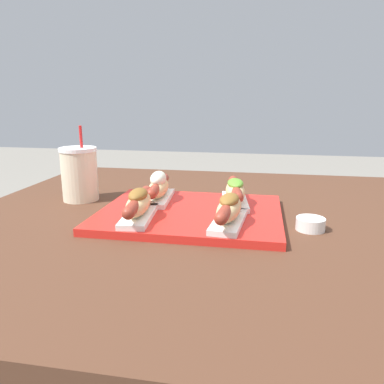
{
  "coord_description": "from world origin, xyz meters",
  "views": [
    {
      "loc": [
        0.14,
        -0.87,
        1.02
      ],
      "look_at": [
        -0.02,
        0.0,
        0.79
      ],
      "focal_mm": 35.0,
      "sensor_mm": 36.0,
      "label": 1
    }
  ],
  "objects": [
    {
      "name": "drink_cup",
      "position": [
        -0.35,
        0.08,
        0.81
      ],
      "size": [
        0.1,
        0.1,
        0.21
      ],
      "color": "beige",
      "rests_on": "patio_table"
    },
    {
      "name": "hot_dog_2",
      "position": [
        -0.11,
        0.05,
        0.78
      ],
      "size": [
        0.07,
        0.21,
        0.08
      ],
      "color": "white",
      "rests_on": "serving_tray"
    },
    {
      "name": "serving_tray",
      "position": [
        -0.02,
        -0.02,
        0.74
      ],
      "size": [
        0.43,
        0.35,
        0.02
      ],
      "color": "red",
      "rests_on": "patio_table"
    },
    {
      "name": "patio_table",
      "position": [
        0.0,
        0.0,
        0.37
      ],
      "size": [
        1.18,
        1.12,
        0.73
      ],
      "color": "#4C2D1E",
      "rests_on": "ground_plane"
    },
    {
      "name": "sauce_bowl",
      "position": [
        0.26,
        -0.06,
        0.75
      ],
      "size": [
        0.06,
        0.06,
        0.03
      ],
      "color": "white",
      "rests_on": "patio_table"
    },
    {
      "name": "hot_dog_0",
      "position": [
        -0.12,
        -0.1,
        0.78
      ],
      "size": [
        0.08,
        0.21,
        0.07
      ],
      "color": "white",
      "rests_on": "serving_tray"
    },
    {
      "name": "hot_dog_3",
      "position": [
        0.09,
        0.05,
        0.78
      ],
      "size": [
        0.08,
        0.21,
        0.06
      ],
      "color": "white",
      "rests_on": "serving_tray"
    },
    {
      "name": "hot_dog_1",
      "position": [
        0.08,
        -0.1,
        0.78
      ],
      "size": [
        0.07,
        0.21,
        0.07
      ],
      "color": "white",
      "rests_on": "serving_tray"
    }
  ]
}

